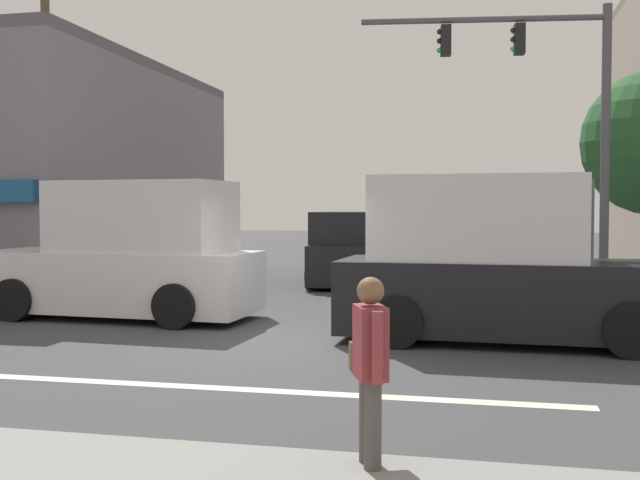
{
  "coord_description": "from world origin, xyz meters",
  "views": [
    {
      "loc": [
        3.22,
        -12.13,
        2.21
      ],
      "look_at": [
        0.15,
        2.0,
        1.6
      ],
      "focal_mm": 42.0,
      "sensor_mm": 36.0,
      "label": 1
    }
  ],
  "objects_px": {
    "box_truck_crossing_leftbound": "(128,256)",
    "traffic_light_mast": "(555,109)",
    "van_approaching_near": "(349,250)",
    "utility_pole_near_left": "(47,122)",
    "pedestrian_foreground_with_bag": "(370,366)",
    "box_truck_waiting_far": "(497,266)"
  },
  "relations": [
    {
      "from": "box_truck_crossing_leftbound",
      "to": "traffic_light_mast",
      "type": "bearing_deg",
      "value": 11.14
    },
    {
      "from": "van_approaching_near",
      "to": "traffic_light_mast",
      "type": "bearing_deg",
      "value": -48.72
    },
    {
      "from": "utility_pole_near_left",
      "to": "pedestrian_foreground_with_bag",
      "type": "xyz_separation_m",
      "value": [
        10.02,
        -11.39,
        -3.46
      ]
    },
    {
      "from": "traffic_light_mast",
      "to": "van_approaching_near",
      "type": "bearing_deg",
      "value": 131.28
    },
    {
      "from": "utility_pole_near_left",
      "to": "box_truck_crossing_leftbound",
      "type": "distance_m",
      "value": 6.09
    },
    {
      "from": "van_approaching_near",
      "to": "pedestrian_foreground_with_bag",
      "type": "height_order",
      "value": "van_approaching_near"
    },
    {
      "from": "utility_pole_near_left",
      "to": "box_truck_waiting_far",
      "type": "bearing_deg",
      "value": -22.37
    },
    {
      "from": "box_truck_waiting_far",
      "to": "van_approaching_near",
      "type": "bearing_deg",
      "value": 114.88
    },
    {
      "from": "box_truck_waiting_far",
      "to": "utility_pole_near_left",
      "type": "bearing_deg",
      "value": 157.63
    },
    {
      "from": "utility_pole_near_left",
      "to": "pedestrian_foreground_with_bag",
      "type": "bearing_deg",
      "value": -48.65
    },
    {
      "from": "box_truck_crossing_leftbound",
      "to": "van_approaching_near",
      "type": "height_order",
      "value": "box_truck_crossing_leftbound"
    },
    {
      "from": "van_approaching_near",
      "to": "box_truck_waiting_far",
      "type": "bearing_deg",
      "value": -65.12
    },
    {
      "from": "utility_pole_near_left",
      "to": "box_truck_waiting_far",
      "type": "xyz_separation_m",
      "value": [
        11.14,
        -4.58,
        -3.16
      ]
    },
    {
      "from": "traffic_light_mast",
      "to": "van_approaching_near",
      "type": "height_order",
      "value": "traffic_light_mast"
    },
    {
      "from": "utility_pole_near_left",
      "to": "van_approaching_near",
      "type": "distance_m",
      "value": 8.89
    },
    {
      "from": "pedestrian_foreground_with_bag",
      "to": "van_approaching_near",
      "type": "bearing_deg",
      "value": 100.65
    },
    {
      "from": "traffic_light_mast",
      "to": "utility_pole_near_left",
      "type": "bearing_deg",
      "value": 171.81
    },
    {
      "from": "traffic_light_mast",
      "to": "van_approaching_near",
      "type": "xyz_separation_m",
      "value": [
        -5.17,
        5.89,
        -3.17
      ]
    },
    {
      "from": "traffic_light_mast",
      "to": "box_truck_crossing_leftbound",
      "type": "height_order",
      "value": "traffic_light_mast"
    },
    {
      "from": "utility_pole_near_left",
      "to": "van_approaching_near",
      "type": "relative_size",
      "value": 1.81
    },
    {
      "from": "traffic_light_mast",
      "to": "box_truck_crossing_leftbound",
      "type": "distance_m",
      "value": 9.0
    },
    {
      "from": "traffic_light_mast",
      "to": "pedestrian_foreground_with_bag",
      "type": "xyz_separation_m",
      "value": [
        -2.25,
        -9.62,
        -3.22
      ]
    }
  ]
}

